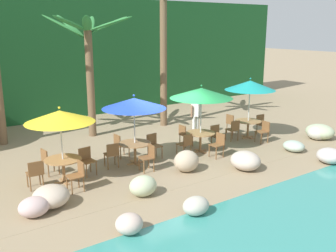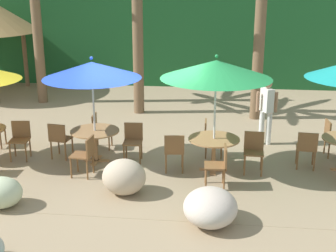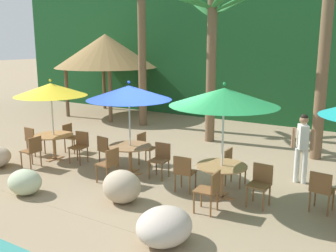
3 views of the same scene
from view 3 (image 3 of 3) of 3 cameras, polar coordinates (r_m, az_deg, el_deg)
name	(u,v)px [view 3 (image 3 of 3)]	position (r m, az deg, el deg)	size (l,w,h in m)	color
ground_plane	(168,180)	(9.63, 0.02, -8.05)	(120.00, 120.00, 0.00)	#937F60
terrace_deck	(168,180)	(9.63, 0.02, -8.02)	(18.00, 5.20, 0.01)	#937F60
foliage_backdrop	(280,50)	(17.34, 16.19, 10.68)	(28.00, 2.40, 6.00)	#194C23
rock_seawall	(151,217)	(7.10, -2.57, -13.28)	(15.03, 3.27, 0.70)	#BEAA95
umbrella_yellow	(51,90)	(11.36, -16.93, 5.16)	(2.03, 2.03, 2.34)	silver
dining_table_yellow	(54,139)	(11.61, -16.49, -1.83)	(1.10, 1.10, 0.74)	#A37547
chair_yellow_seaward	(80,145)	(11.18, -12.85, -2.71)	(0.47, 0.48, 0.87)	brown
chair_yellow_inland	(70,136)	(12.32, -14.20, -1.39)	(0.48, 0.47, 0.87)	brown
chair_yellow_left	(33,139)	(12.24, -19.32, -1.80)	(0.44, 0.45, 0.87)	brown
chair_yellow_right	(33,150)	(11.03, -19.34, -3.31)	(0.44, 0.43, 0.87)	brown
umbrella_blue	(129,93)	(9.73, -5.78, 4.92)	(2.15, 2.15, 2.41)	silver
dining_table_blue	(130,150)	(10.03, -5.59, -3.58)	(1.10, 1.10, 0.74)	#A37547
chair_blue_seaward	(161,158)	(9.70, -1.08, -4.69)	(0.45, 0.45, 0.87)	brown
chair_blue_inland	(145,146)	(10.79, -3.43, -2.96)	(0.45, 0.44, 0.87)	brown
chair_blue_left	(106,149)	(10.60, -9.14, -3.37)	(0.48, 0.48, 0.87)	brown
chair_blue_right	(109,163)	(9.41, -8.65, -5.38)	(0.46, 0.45, 0.87)	brown
umbrella_green	(224,97)	(8.14, 8.27, 4.27)	(2.31, 2.31, 2.54)	silver
dining_table_green	(222,171)	(8.51, 7.94, -6.56)	(1.10, 1.10, 0.74)	#A37547
chair_green_seaward	(261,182)	(8.31, 13.50, -8.01)	(0.44, 0.45, 0.87)	brown
chair_green_inland	(232,164)	(9.32, 9.48, -5.58)	(0.43, 0.43, 0.87)	brown
chair_green_left	(184,171)	(8.74, 2.38, -6.65)	(0.47, 0.47, 0.87)	brown
chair_green_right	(210,189)	(7.77, 6.27, -9.18)	(0.45, 0.44, 0.87)	brown
chair_teal_left	(321,189)	(8.29, 21.70, -8.61)	(0.46, 0.46, 0.87)	brown
palm_tree_nearest	(142,15)	(15.61, -3.90, 16.03)	(3.70, 3.74, 6.28)	brown
palm_tree_second	(212,34)	(13.06, 6.46, 13.38)	(3.63, 3.52, 5.10)	brown
palapa_hut	(105,51)	(18.09, -9.21, 10.86)	(4.64, 4.64, 3.70)	brown
waiter_in_white	(302,143)	(9.73, 19.21, -2.45)	(0.52, 0.39, 1.70)	white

